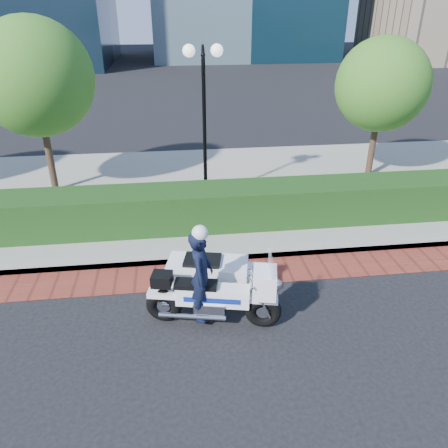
{
  "coord_description": "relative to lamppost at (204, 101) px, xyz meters",
  "views": [
    {
      "loc": [
        0.07,
        -6.42,
        5.28
      ],
      "look_at": [
        1.12,
        1.91,
        1.0
      ],
      "focal_mm": 35.0,
      "sensor_mm": 36.0,
      "label": 1
    }
  ],
  "objects": [
    {
      "name": "ground",
      "position": [
        -1.0,
        -5.2,
        -2.96
      ],
      "size": [
        120.0,
        120.0,
        0.0
      ],
      "primitive_type": "plane",
      "color": "black",
      "rests_on": "ground"
    },
    {
      "name": "brick_strip",
      "position": [
        -1.0,
        -3.7,
        -2.95
      ],
      "size": [
        60.0,
        1.0,
        0.01
      ],
      "primitive_type": "cube",
      "color": "maroon",
      "rests_on": "ground"
    },
    {
      "name": "sidewalk",
      "position": [
        -1.0,
        0.8,
        -2.88
      ],
      "size": [
        60.0,
        8.0,
        0.15
      ],
      "primitive_type": "cube",
      "color": "gray",
      "rests_on": "ground"
    },
    {
      "name": "hedge_main",
      "position": [
        -1.0,
        -1.6,
        -2.31
      ],
      "size": [
        18.0,
        1.2,
        1.0
      ],
      "primitive_type": "cube",
      "color": "black",
      "rests_on": "sidewalk"
    },
    {
      "name": "lamppost",
      "position": [
        0.0,
        0.0,
        0.0
      ],
      "size": [
        1.02,
        0.7,
        4.21
      ],
      "color": "black",
      "rests_on": "sidewalk"
    },
    {
      "name": "tree_b",
      "position": [
        -4.5,
        1.3,
        0.48
      ],
      "size": [
        3.2,
        3.2,
        4.89
      ],
      "color": "#332319",
      "rests_on": "sidewalk"
    },
    {
      "name": "tree_c",
      "position": [
        5.5,
        1.3,
        0.09
      ],
      "size": [
        2.8,
        2.8,
        4.3
      ],
      "color": "#332319",
      "rests_on": "sidewalk"
    },
    {
      "name": "police_motorcycle",
      "position": [
        -0.36,
        -4.93,
        -2.27
      ],
      "size": [
        2.46,
        2.01,
        2.01
      ],
      "rotation": [
        0.0,
        0.0,
        -0.22
      ],
      "color": "black",
      "rests_on": "ground"
    }
  ]
}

